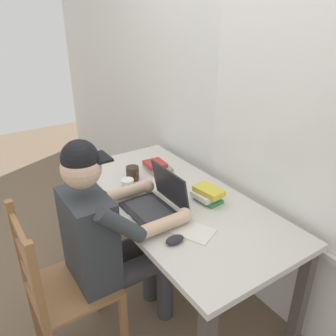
# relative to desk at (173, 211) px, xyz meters

# --- Properties ---
(ground_plane) EXTENTS (8.00, 8.00, 0.00)m
(ground_plane) POSITION_rel_desk_xyz_m (0.00, 0.00, -0.65)
(ground_plane) COLOR brown
(back_wall) EXTENTS (6.00, 0.08, 2.60)m
(back_wall) POSITION_rel_desk_xyz_m (0.01, 0.46, 0.65)
(back_wall) COLOR silver
(back_wall) RESTS_ON ground
(desk) EXTENTS (1.56, 0.76, 0.73)m
(desk) POSITION_rel_desk_xyz_m (0.00, 0.00, 0.00)
(desk) COLOR beige
(desk) RESTS_ON ground
(seated_person) EXTENTS (0.50, 0.60, 1.24)m
(seated_person) POSITION_rel_desk_xyz_m (0.06, -0.45, 0.04)
(seated_person) COLOR #33383D
(seated_person) RESTS_ON ground
(wooden_chair) EXTENTS (0.42, 0.42, 0.94)m
(wooden_chair) POSITION_rel_desk_xyz_m (0.06, -0.73, -0.19)
(wooden_chair) COLOR olive
(wooden_chair) RESTS_ON ground
(laptop) EXTENTS (0.33, 0.27, 0.23)m
(laptop) POSITION_rel_desk_xyz_m (0.06, -0.14, 0.14)
(laptop) COLOR #232328
(laptop) RESTS_ON desk
(computer_mouse) EXTENTS (0.06, 0.10, 0.03)m
(computer_mouse) POSITION_rel_desk_xyz_m (0.36, -0.24, 0.11)
(computer_mouse) COLOR #232328
(computer_mouse) RESTS_ON desk
(coffee_mug_white) EXTENTS (0.12, 0.08, 0.09)m
(coffee_mug_white) POSITION_rel_desk_xyz_m (-0.21, -0.20, 0.14)
(coffee_mug_white) COLOR white
(coffee_mug_white) RESTS_ON desk
(coffee_mug_dark) EXTENTS (0.12, 0.08, 0.09)m
(coffee_mug_dark) POSITION_rel_desk_xyz_m (-0.35, -0.09, 0.13)
(coffee_mug_dark) COLOR #38281E
(coffee_mug_dark) RESTS_ON desk
(book_stack_main) EXTENTS (0.21, 0.17, 0.06)m
(book_stack_main) POSITION_rel_desk_xyz_m (-0.38, 0.12, 0.12)
(book_stack_main) COLOR gray
(book_stack_main) RESTS_ON desk
(book_stack_side) EXTENTS (0.19, 0.14, 0.09)m
(book_stack_side) POSITION_rel_desk_xyz_m (0.14, 0.15, 0.13)
(book_stack_side) COLOR #38844C
(book_stack_side) RESTS_ON desk
(paper_pile_near_laptop) EXTENTS (0.26, 0.23, 0.01)m
(paper_pile_near_laptop) POSITION_rel_desk_xyz_m (0.33, -0.11, 0.09)
(paper_pile_near_laptop) COLOR silver
(paper_pile_near_laptop) RESTS_ON desk
(paper_pile_back_corner) EXTENTS (0.24, 0.18, 0.01)m
(paper_pile_back_corner) POSITION_rel_desk_xyz_m (0.11, -0.23, 0.09)
(paper_pile_back_corner) COLOR silver
(paper_pile_back_corner) RESTS_ON desk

